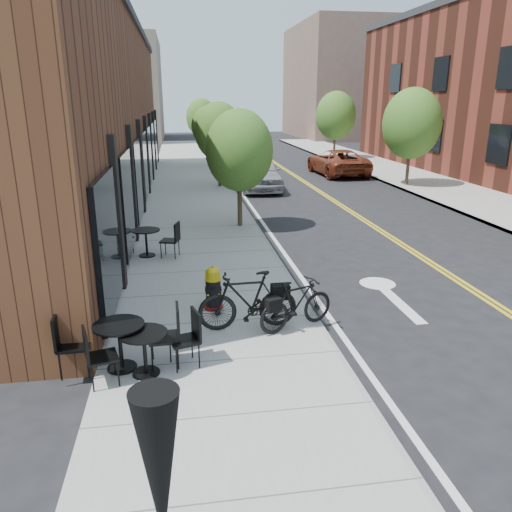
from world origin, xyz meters
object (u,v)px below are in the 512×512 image
bistro_set_b (144,347)px  patio_umbrella (161,495)px  bistro_set_a (120,340)px  parked_car_a (259,173)px  bicycle_left (248,300)px  fire_hydrant (213,288)px  bicycle_right (297,304)px  bistro_set_c (146,239)px  parked_car_b (240,163)px  parked_car_c (224,149)px  parked_car_far (337,162)px

bistro_set_b → patio_umbrella: size_ratio=0.69×
bistro_set_a → parked_car_a: 17.22m
bicycle_left → parked_car_a: (2.67, 15.39, 0.13)m
fire_hydrant → bistro_set_a: 2.71m
bicycle_right → bistro_set_c: bicycle_right is taller
bistro_set_a → bicycle_right: bearing=16.2°
bistro_set_c → parked_car_b: (4.48, 15.41, 0.08)m
bistro_set_b → parked_car_a: bearing=59.2°
parked_car_c → bicycle_left: bearing=-94.4°
bicycle_right → parked_car_a: size_ratio=0.34×
parked_car_c → fire_hydrant: bearing=-95.7°
fire_hydrant → bistro_set_a: (-1.61, -2.17, 0.07)m
parked_car_b → parked_car_far: bearing=-12.7°
bistro_set_b → parked_car_c: size_ratio=0.38×
bicycle_right → parked_car_a: parked_car_a is taller
parked_car_c → parked_car_far: parked_car_far is taller
fire_hydrant → parked_car_far: size_ratio=0.17×
bicycle_right → parked_car_a: bearing=-29.3°
parked_car_b → bistro_set_c: bearing=-110.4°
bicycle_right → bistro_set_b: size_ratio=0.92×
bicycle_left → bistro_set_a: 2.45m
bistro_set_c → parked_car_a: parked_car_a is taller
bicycle_left → bistro_set_a: bearing=-64.0°
fire_hydrant → bistro_set_b: 2.70m
patio_umbrella → bicycle_right: bearing=68.9°
parked_car_a → fire_hydrant: bearing=-100.5°
bistro_set_a → parked_car_far: bearing=61.9°
bistro_set_c → bicycle_left: bearing=-50.0°
bistro_set_b → parked_car_a: size_ratio=0.37×
parked_car_a → parked_car_b: parked_car_a is taller
bicycle_right → parked_car_c: (1.34, 28.83, 0.06)m
patio_umbrella → bicycle_left: bearing=77.2°
fire_hydrant → parked_car_a: (3.24, 14.35, 0.26)m
bistro_set_b → patio_umbrella: (0.45, -4.55, 1.35)m
bicycle_left → parked_car_c: parked_car_c is taller
patio_umbrella → bistro_set_b: bearing=95.6°
bistro_set_a → parked_car_b: size_ratio=0.45×
fire_hydrant → parked_car_far: bearing=66.6°
bistro_set_b → bistro_set_c: (-0.31, 6.21, 0.02)m
bicycle_right → parked_car_far: size_ratio=0.30×
parked_car_a → bicycle_right: bearing=-94.4°
bicycle_left → bistro_set_b: (-1.79, -1.36, -0.09)m
bistro_set_c → patio_umbrella: (0.75, -10.76, 1.33)m
parked_car_c → parked_car_far: 10.86m
bistro_set_a → bistro_set_b: 0.45m
bicycle_right → bistro_set_a: size_ratio=0.86×
bistro_set_a → bistro_set_c: bearing=87.2°
bicycle_left → bicycle_right: bicycle_left is taller
fire_hydrant → bicycle_left: (0.56, -1.04, 0.13)m
bicycle_left → parked_car_far: 20.98m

